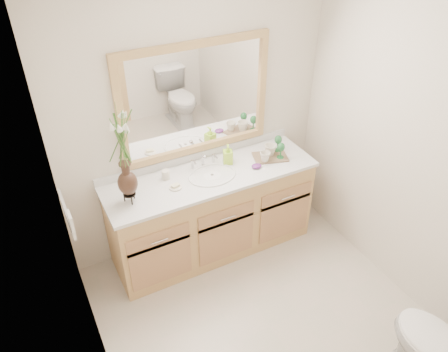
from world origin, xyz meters
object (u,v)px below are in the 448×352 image
tumbler (166,175)px  tray (270,157)px  soap_bottle (228,155)px  flower_vase (122,146)px

tumbler → tray: tumbler is taller
tumbler → tray: (0.94, -0.13, -0.03)m
soap_bottle → tray: size_ratio=0.55×
soap_bottle → tray: (0.38, -0.10, -0.07)m
tumbler → soap_bottle: (0.57, -0.03, 0.04)m
tumbler → soap_bottle: 0.57m
flower_vase → tumbler: 0.60m
tumbler → soap_bottle: soap_bottle is taller
soap_bottle → tumbler: bearing=-161.4°
flower_vase → tumbler: size_ratio=8.94×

